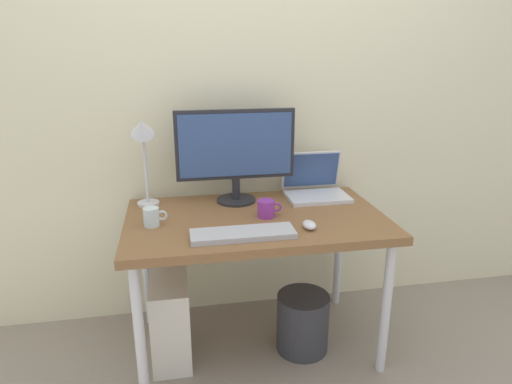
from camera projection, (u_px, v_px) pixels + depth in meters
ground_plane at (256, 343)px, 2.31m from camera, size 6.00×6.00×0.00m
back_wall at (241, 81)px, 2.31m from camera, size 4.40×0.04×2.60m
desk at (256, 229)px, 2.12m from camera, size 1.21×0.72×0.71m
monitor at (236, 150)px, 2.22m from camera, size 0.60×0.20×0.47m
laptop at (315, 185)px, 2.37m from camera, size 0.32×0.26×0.23m
desk_lamp at (143, 142)px, 2.12m from camera, size 0.11×0.16×0.46m
keyboard at (243, 234)px, 1.87m from camera, size 0.44×0.14×0.02m
mouse at (309, 225)px, 1.95m from camera, size 0.06×0.09×0.03m
coffee_mug at (266, 209)px, 2.08m from camera, size 0.12×0.08×0.08m
glass_cup at (152, 217)px, 1.97m from camera, size 0.11×0.07×0.08m
computer_tower at (171, 318)px, 2.17m from camera, size 0.18×0.36×0.42m
wastebasket at (303, 322)px, 2.23m from camera, size 0.26×0.26×0.30m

